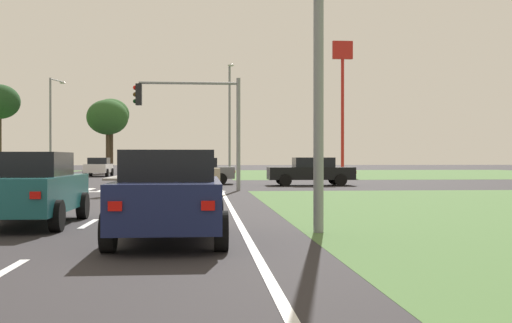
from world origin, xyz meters
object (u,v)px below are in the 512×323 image
(car_teal_second, at_px, (29,188))
(treeline_third, at_px, (108,117))
(car_white_fifth, at_px, (99,167))
(car_navy_near, at_px, (170,195))
(fastfood_pole_sign, at_px, (342,78))
(car_beige_third, at_px, (177,172))
(street_lamp_fourth, at_px, (52,120))
(car_black_fourth, at_px, (311,171))
(pedestrian_at_median, at_px, (123,161))
(car_grey_sixth, at_px, (198,171))
(treeline_fourth, at_px, (111,115))
(traffic_signal_near_right, at_px, (198,112))
(street_lamp_third, at_px, (230,114))

(car_teal_second, relative_size, treeline_third, 0.60)
(car_white_fifth, xyz_separation_m, treeline_third, (-0.83, 10.20, 4.64))
(car_navy_near, distance_m, fastfood_pole_sign, 46.44)
(car_beige_third, xyz_separation_m, treeline_third, (-7.91, 29.36, 4.66))
(car_teal_second, relative_size, street_lamp_fourth, 0.47)
(car_navy_near, bearing_deg, treeline_third, 99.74)
(car_teal_second, distance_m, car_black_fourth, 21.73)
(car_navy_near, bearing_deg, fastfood_pole_sign, 73.71)
(car_white_fifth, relative_size, pedestrian_at_median, 2.22)
(car_grey_sixth, distance_m, treeline_fourth, 29.92)
(car_teal_second, xyz_separation_m, fastfood_pole_sign, (16.04, 41.04, 7.81))
(car_white_fifth, distance_m, traffic_signal_near_right, 25.01)
(car_black_fourth, bearing_deg, car_grey_sixth, 70.00)
(car_white_fifth, relative_size, traffic_signal_near_right, 0.82)
(car_beige_third, xyz_separation_m, street_lamp_third, (3.66, 23.04, 4.59))
(car_grey_sixth, xyz_separation_m, street_lamp_third, (2.60, 19.84, 4.58))
(car_navy_near, relative_size, treeline_third, 0.59)
(car_navy_near, height_order, car_beige_third, car_navy_near)
(car_beige_third, height_order, treeline_fourth, treeline_fourth)
(treeline_third, bearing_deg, car_white_fifth, -85.34)
(car_grey_sixth, bearing_deg, traffic_signal_near_right, -179.45)
(street_lamp_third, bearing_deg, car_beige_third, -99.02)
(street_lamp_fourth, relative_size, treeline_fourth, 1.21)
(pedestrian_at_median, relative_size, treeline_fourth, 0.25)
(car_teal_second, bearing_deg, traffic_signal_near_right, 76.06)
(traffic_signal_near_right, relative_size, street_lamp_fourth, 0.56)
(car_teal_second, height_order, car_black_fourth, car_teal_second)
(traffic_signal_near_right, bearing_deg, car_teal_second, -103.94)
(treeline_fourth, bearing_deg, car_grey_sixth, -72.36)
(car_beige_third, height_order, car_grey_sixth, car_grey_sixth)
(pedestrian_at_median, xyz_separation_m, treeline_third, (-3.48, 15.60, 4.13))
(car_black_fourth, bearing_deg, treeline_fourth, 26.39)
(car_navy_near, xyz_separation_m, car_teal_second, (-3.20, 2.90, -0.00))
(car_white_fifth, height_order, treeline_third, treeline_third)
(car_grey_sixth, bearing_deg, street_lamp_third, -7.47)
(traffic_signal_near_right, height_order, treeline_fourth, treeline_fourth)
(car_beige_third, xyz_separation_m, car_black_fourth, (7.16, 0.98, 0.01))
(street_lamp_third, bearing_deg, street_lamp_fourth, 163.08)
(car_black_fourth, distance_m, car_white_fifth, 23.09)
(car_white_fifth, bearing_deg, car_beige_third, 110.29)
(car_black_fourth, bearing_deg, pedestrian_at_median, 42.23)
(car_grey_sixth, bearing_deg, car_black_fourth, -110.00)
(car_beige_third, distance_m, fastfood_pole_sign, 27.47)
(traffic_signal_near_right, bearing_deg, car_navy_near, -91.09)
(fastfood_pole_sign, bearing_deg, car_white_fifth, -170.82)
(street_lamp_third, height_order, treeline_third, street_lamp_third)
(car_beige_third, height_order, traffic_signal_near_right, traffic_signal_near_right)
(car_white_fifth, bearing_deg, fastfood_pole_sign, -170.82)
(car_white_fifth, relative_size, street_lamp_fourth, 0.46)
(car_white_fifth, xyz_separation_m, fastfood_pole_sign, (20.73, 3.35, 7.85))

